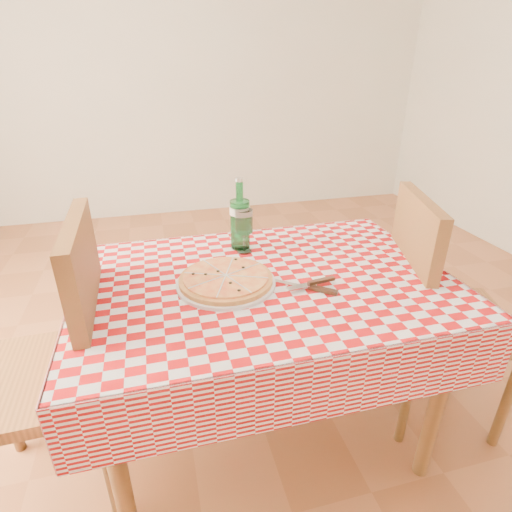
{
  "coord_description": "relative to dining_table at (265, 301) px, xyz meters",
  "views": [
    {
      "loc": [
        -0.35,
        -1.19,
        1.44
      ],
      "look_at": [
        -0.02,
        0.06,
        0.82
      ],
      "focal_mm": 28.0,
      "sensor_mm": 36.0,
      "label": 1
    }
  ],
  "objects": [
    {
      "name": "dining_table",
      "position": [
        0.0,
        0.0,
        0.0
      ],
      "size": [
        1.2,
        0.8,
        0.75
      ],
      "color": "brown",
      "rests_on": "ground"
    },
    {
      "name": "tablecloth",
      "position": [
        0.0,
        0.0,
        0.09
      ],
      "size": [
        1.3,
        0.9,
        0.01
      ],
      "primitive_type": "cube",
      "color": "#9C090B",
      "rests_on": "dining_table"
    },
    {
      "name": "chair_near",
      "position": [
        0.7,
        -0.03,
        -0.08
      ],
      "size": [
        0.57,
        0.57,
        1.01
      ],
      "rotation": [
        0.0,
        0.0,
        -0.3
      ],
      "color": "brown",
      "rests_on": "ground"
    },
    {
      "name": "chair_far",
      "position": [
        -0.7,
        -0.03,
        -0.07
      ],
      "size": [
        0.48,
        0.48,
        1.04
      ],
      "rotation": [
        0.0,
        0.0,
        3.17
      ],
      "color": "brown",
      "rests_on": "ground"
    },
    {
      "name": "pizza_plate",
      "position": [
        -0.14,
        -0.01,
        0.12
      ],
      "size": [
        0.44,
        0.44,
        0.04
      ],
      "primitive_type": null,
      "rotation": [
        0.0,
        0.0,
        -0.38
      ],
      "color": "gold",
      "rests_on": "tablecloth"
    },
    {
      "name": "water_bottle",
      "position": [
        -0.03,
        0.28,
        0.24
      ],
      "size": [
        0.11,
        0.11,
        0.29
      ],
      "primitive_type": null,
      "rotation": [
        0.0,
        0.0,
        -0.42
      ],
      "color": "#1B6C2E",
      "rests_on": "tablecloth"
    },
    {
      "name": "wine_glass",
      "position": [
        -0.02,
        0.23,
        0.19
      ],
      "size": [
        0.09,
        0.09,
        0.18
      ],
      "primitive_type": null,
      "rotation": [
        0.0,
        0.0,
        0.34
      ],
      "color": "white",
      "rests_on": "tablecloth"
    },
    {
      "name": "cutlery",
      "position": [
        0.12,
        -0.11,
        0.11
      ],
      "size": [
        0.29,
        0.26,
        0.03
      ],
      "primitive_type": null,
      "rotation": [
        0.0,
        0.0,
        -0.2
      ],
      "color": "silver",
      "rests_on": "tablecloth"
    }
  ]
}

